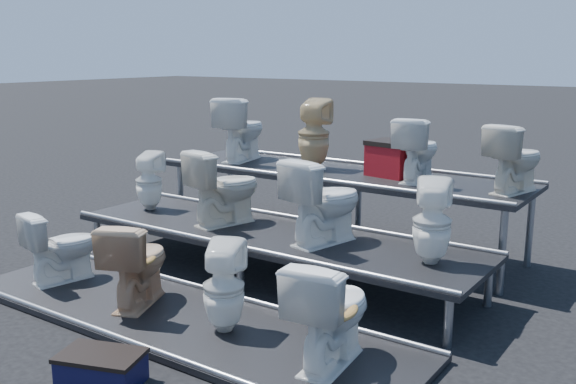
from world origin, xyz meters
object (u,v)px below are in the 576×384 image
Objects in this scene: toilet_4 at (149,181)px; red_crate at (391,161)px; toilet_9 at (314,134)px; toilet_7 at (432,222)px; toilet_8 at (241,129)px; toilet_11 at (515,158)px; toilet_6 at (324,201)px; toilet_10 at (417,149)px; toilet_0 at (62,246)px; toilet_2 at (224,287)px; step_stool at (101,371)px; toilet_3 at (331,311)px; toilet_5 at (224,187)px; toilet_1 at (137,262)px.

red_crate reaches higher than toilet_4.
toilet_7 is at bearing 136.05° from toilet_9.
toilet_11 is (3.29, 0.00, -0.06)m from toilet_8.
toilet_6 is 1.38m from toilet_10.
toilet_4 is (-0.18, 1.30, 0.38)m from toilet_0.
toilet_11 is (1.41, 2.60, 0.77)m from toilet_2.
toilet_8 is 4.14m from step_stool.
step_stool is (1.76, -1.01, -0.30)m from toilet_0.
toilet_8 reaches higher than toilet_0.
toilet_9 is at bearing -61.33° from toilet_3.
toilet_5 reaches higher than toilet_3.
toilet_6 is at bearing -80.30° from red_crate.
toilet_10 is at bearing -123.67° from toilet_5.
toilet_9 is 2.24m from toilet_11.
toilet_6 is 1.65m from toilet_9.
toilet_5 is 1.66× the size of red_crate.
toilet_1 is at bearing 106.95° from step_stool.
toilet_2 is 0.92× the size of toilet_8.
toilet_0 is 2.48m from toilet_6.
toilet_1 is 2.49m from toilet_7.
toilet_6 is 2.40m from toilet_8.
step_stool is (1.67, -3.61, -1.15)m from toilet_8.
toilet_3 is 2.74m from toilet_11.
toilet_2 is at bearing -5.74° from toilet_3.
step_stool is at bearing 75.66° from toilet_10.
step_stool is at bearing 125.72° from toilet_5.
toilet_10 reaches higher than toilet_2.
toilet_6 is at bearing 164.23° from toilet_4.
toilet_7 is (2.08, 1.30, 0.38)m from toilet_1.
toilet_7 reaches higher than toilet_0.
toilet_10 is at bearing -90.79° from toilet_6.
toilet_6 is at bearing -135.03° from toilet_0.
toilet_2 is (0.96, 0.00, -0.02)m from toilet_1.
toilet_10 reaches higher than red_crate.
toilet_11 is at bearing -129.60° from toilet_0.
toilet_3 is at bearing 97.04° from toilet_10.
toilet_3 is 0.99× the size of toilet_8.
toilet_11 is at bearing 169.56° from toilet_9.
toilet_9 is at bearing -51.61° from toilet_7.
step_stool is at bearing 162.84° from toilet_0.
red_crate is at bearing 66.06° from step_stool.
toilet_8 is (0.08, 2.60, 0.85)m from toilet_0.
toilet_6 is 1.71× the size of red_crate.
step_stool is at bearing 114.22° from toilet_4.
red_crate is at bearing -114.55° from toilet_0.
toilet_9 is (0.12, 2.60, 0.83)m from toilet_1.
toilet_4 is 1.41m from toilet_8.
toilet_4 is 1.21× the size of step_stool.
toilet_7 is (0.18, 1.30, 0.37)m from toilet_3.
toilet_2 is 1.11× the size of toilet_4.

